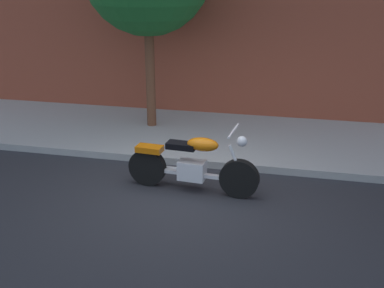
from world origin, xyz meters
The scene contains 3 objects.
ground_plane centered at (0.00, 0.00, 0.00)m, with size 60.00×60.00×0.00m, color #28282D.
sidewalk centered at (0.00, 2.84, 0.07)m, with size 21.58×3.18×0.14m, color #A2A2A2.
motorcycle centered at (0.16, 0.28, 0.45)m, with size 2.23×0.70×1.14m.
Camera 1 is at (1.71, -6.57, 3.42)m, focal length 43.43 mm.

